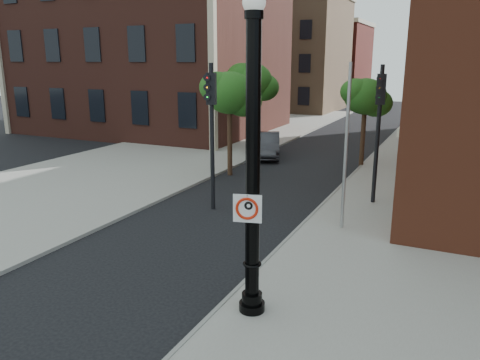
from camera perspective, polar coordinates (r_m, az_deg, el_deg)
The scene contains 16 objects.
ground at distance 11.67m, azimuth -12.94°, elevation -14.23°, with size 120.00×120.00×0.00m, color black.
sidewalk_right at distance 18.75m, azimuth 22.50°, elevation -3.65°, with size 8.00×60.00×0.12m, color gray.
sidewalk_left at distance 30.72m, azimuth -5.61°, elevation 4.11°, with size 10.00×50.00×0.12m, color gray.
curb_edge at distance 19.27m, azimuth 10.74°, elevation -2.28°, with size 0.10×60.00×0.14m, color gray.
victorian_building at distance 39.19m, azimuth -10.53°, elevation 18.91°, with size 18.60×14.60×17.95m.
bg_building_tan_a at distance 55.14m, azimuth 5.80°, elevation 14.85°, with size 12.00×12.00×12.00m, color #88684A.
bg_building_red at distance 68.49m, azimuth 9.83°, elevation 13.78°, with size 12.00×12.00×10.00m, color maroon.
lamppost at distance 9.67m, azimuth 1.57°, elevation 0.17°, with size 0.58×0.58×6.81m.
no_parking_sign at distance 9.71m, azimuth 0.92°, elevation -3.47°, with size 0.59×0.18×0.61m.
parked_car at distance 27.45m, azimuth 3.26°, elevation 4.29°, with size 1.49×4.27×1.41m, color #2D2D32.
traffic_signal_left at distance 17.19m, azimuth -3.51°, elevation 8.17°, with size 0.42×0.48×5.43m.
traffic_signal_right at distance 18.40m, azimuth 16.60°, elevation 7.89°, with size 0.39×0.46×5.37m.
utility_pole at distance 15.33m, azimuth 12.78°, elevation 3.59°, with size 0.11×0.11×5.47m, color #999999.
street_tree_a at distance 22.57m, azimuth -1.17°, elevation 10.43°, with size 2.78×2.51×5.01m.
street_tree_b at distance 29.02m, azimuth 1.55°, elevation 11.87°, with size 2.98×2.69×5.36m.
street_tree_c at distance 25.21m, azimuth 15.12°, elevation 9.67°, with size 2.57×2.32×4.63m.
Camera 1 is at (6.54, -7.93, 5.52)m, focal length 35.00 mm.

